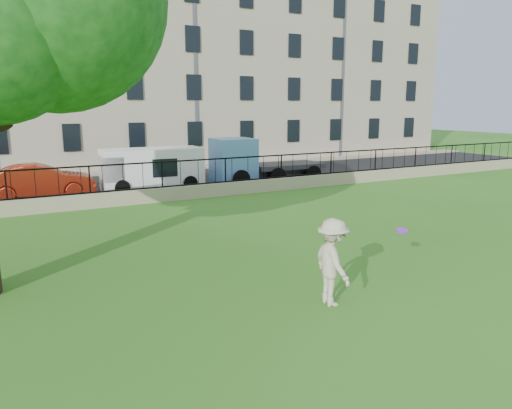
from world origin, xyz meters
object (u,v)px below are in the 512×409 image
white_van (152,169)px  blue_truck (265,160)px  man (333,262)px  frisbee (402,231)px  red_sedan (40,181)px

white_van → blue_truck: (5.94, -0.79, 0.19)m
man → frisbee: man is taller
red_sedan → blue_truck: 11.05m
frisbee → red_sedan: bearing=112.4°
frisbee → red_sedan: size_ratio=0.06×
frisbee → red_sedan: red_sedan is taller
man → frisbee: bearing=-69.1°
frisbee → red_sedan: 16.75m
red_sedan → white_van: 5.07m
red_sedan → white_van: white_van is taller
red_sedan → blue_truck: size_ratio=0.80×
red_sedan → man: bearing=-162.9°
red_sedan → frisbee: bearing=-154.3°
white_van → blue_truck: size_ratio=0.84×
man → red_sedan: 16.47m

